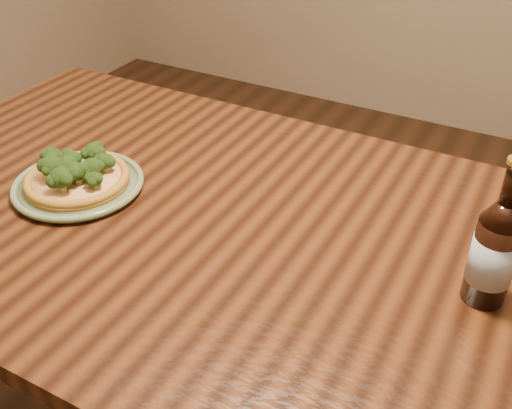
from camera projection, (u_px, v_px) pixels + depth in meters
The scene contains 4 objects.
table at pixel (231, 260), 1.17m from camera, with size 1.60×0.90×0.75m.
plate at pixel (78, 185), 1.21m from camera, with size 0.26×0.26×0.02m.
pizza at pixel (76, 176), 1.19m from camera, with size 0.21×0.21×0.07m.
beer_bottle at pixel (494, 251), 0.90m from camera, with size 0.07×0.07×0.25m.
Camera 1 is at (0.48, -0.67, 1.41)m, focal length 42.00 mm.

